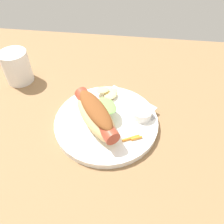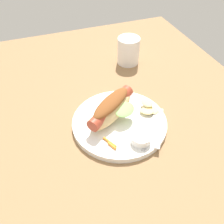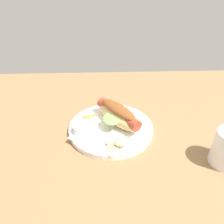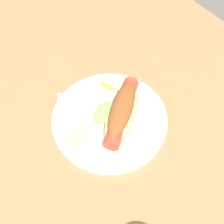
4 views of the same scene
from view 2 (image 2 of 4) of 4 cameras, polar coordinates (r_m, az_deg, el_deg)
ground_plane at (r=67.85cm, az=1.68°, el=-3.45°), size 120.00×90.00×1.80cm
plate at (r=66.78cm, az=1.49°, el=-2.30°), size 25.24×25.24×1.60cm
hot_dog at (r=64.86cm, az=-0.12°, el=0.97°), size 14.72×17.06×6.20cm
sauce_ramekin at (r=60.80cm, az=6.68°, el=-6.04°), size 5.04×5.04×2.21cm
fork at (r=64.42cm, az=8.95°, el=-3.89°), size 11.77×10.11×0.40cm
knife at (r=65.19cm, az=10.74°, el=-3.50°), size 12.80×8.67×0.36cm
chips_pile at (r=69.04cm, az=8.68°, el=0.84°), size 6.90×6.74×1.92cm
carrot_garnish at (r=60.35cm, az=-0.32°, el=-7.29°), size 4.55×2.46×0.65cm
drinking_cup at (r=89.24cm, az=3.80°, el=13.93°), size 7.66×7.66×9.37cm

